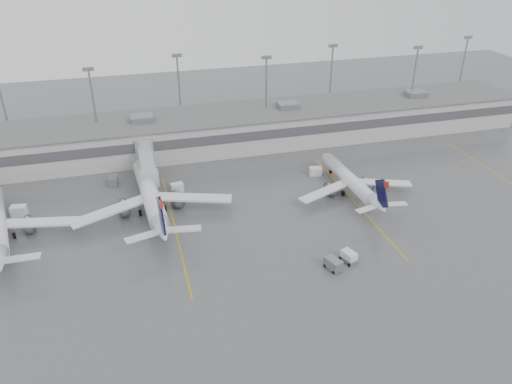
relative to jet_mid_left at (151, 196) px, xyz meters
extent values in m
plane|color=#4E4E51|center=(20.86, -30.51, -3.37)|extent=(260.00, 260.00, 0.00)
cube|color=#AEADA8|center=(20.86, 27.49, 0.63)|extent=(150.00, 16.00, 8.00)
cube|color=#47474C|center=(20.86, 19.44, 1.63)|extent=(150.00, 0.15, 2.20)
cube|color=#606060|center=(20.86, 27.49, 4.68)|extent=(152.00, 17.00, 0.30)
cube|color=slate|center=(70.86, 27.49, 5.43)|extent=(5.00, 4.00, 1.30)
cylinder|color=gray|center=(-29.14, 36.99, 6.63)|extent=(0.44, 0.44, 20.00)
cylinder|color=gray|center=(-9.14, 29.49, 6.63)|extent=(0.44, 0.44, 20.00)
cube|color=slate|center=(-9.14, 29.49, 16.83)|extent=(2.40, 0.50, 0.80)
cylinder|color=gray|center=(10.86, 36.99, 6.63)|extent=(0.44, 0.44, 20.00)
cube|color=slate|center=(10.86, 36.99, 16.83)|extent=(2.40, 0.50, 0.80)
cylinder|color=gray|center=(30.86, 29.49, 6.63)|extent=(0.44, 0.44, 20.00)
cube|color=slate|center=(30.86, 29.49, 16.83)|extent=(2.40, 0.50, 0.80)
cylinder|color=gray|center=(50.86, 36.99, 6.63)|extent=(0.44, 0.44, 20.00)
cube|color=slate|center=(50.86, 36.99, 16.83)|extent=(2.40, 0.50, 0.80)
cylinder|color=gray|center=(70.86, 29.49, 6.63)|extent=(0.44, 0.44, 20.00)
cube|color=slate|center=(70.86, 29.49, 16.83)|extent=(2.40, 0.50, 0.80)
cylinder|color=gray|center=(90.86, 36.99, 6.63)|extent=(0.44, 0.44, 20.00)
cube|color=slate|center=(90.86, 36.99, 16.83)|extent=(2.40, 0.50, 0.80)
cylinder|color=gray|center=(0.36, 19.49, 0.13)|extent=(4.00, 4.00, 7.00)
cube|color=gray|center=(0.36, 12.99, 0.93)|extent=(2.80, 13.00, 2.60)
cube|color=gray|center=(0.36, 5.49, 0.93)|extent=(3.40, 2.40, 3.00)
cylinder|color=gray|center=(0.36, 5.49, -1.97)|extent=(0.70, 0.70, 2.80)
cube|color=black|center=(0.36, 5.49, -3.02)|extent=(2.20, 1.20, 0.70)
cube|color=#CD950C|center=(3.36, -6.51, -3.36)|extent=(0.25, 40.00, 0.01)
cube|color=#CD950C|center=(38.36, -6.51, -3.36)|extent=(0.25, 40.00, 0.01)
cube|color=#CD950C|center=(73.36, -6.51, -3.36)|extent=(0.25, 40.00, 0.01)
cube|color=white|center=(-18.56, -2.57, -1.07)|extent=(13.78, 4.29, 0.36)
cylinder|color=black|center=(-23.74, -2.75, -2.79)|extent=(0.68, 1.22, 1.15)
cylinder|color=white|center=(-0.10, 1.61, -0.07)|extent=(4.85, 24.36, 3.30)
cone|color=white|center=(-0.98, 15.22, -0.07)|extent=(3.49, 3.29, 3.30)
cone|color=white|center=(0.84, -12.98, 0.37)|extent=(3.65, 5.70, 3.30)
cube|color=white|center=(-7.59, -1.96, -0.95)|extent=(14.34, 7.94, 0.38)
cube|color=white|center=(7.78, -0.96, -0.95)|extent=(14.56, 6.30, 0.38)
cube|color=black|center=(0.87, -13.53, 3.56)|extent=(0.73, 6.20, 7.19)
cube|color=#A21A0C|center=(0.96, -14.96, 6.42)|extent=(0.47, 2.24, 2.09)
cylinder|color=black|center=(-0.74, 11.49, -2.87)|extent=(0.45, 1.01, 0.99)
cylinder|color=black|center=(-2.27, -0.73, -2.76)|extent=(0.57, 1.24, 1.21)
cylinder|color=black|center=(2.34, -0.43, -2.76)|extent=(0.57, 1.24, 1.21)
cylinder|color=white|center=(39.07, -1.73, -0.68)|extent=(3.40, 19.80, 2.69)
cone|color=white|center=(38.67, 9.37, -0.68)|extent=(2.78, 2.61, 2.69)
cone|color=white|center=(39.50, -13.64, -0.32)|extent=(2.85, 4.58, 2.69)
cube|color=white|center=(32.89, -4.47, -1.39)|extent=(11.74, 6.19, 0.31)
cube|color=white|center=(45.43, -4.01, -1.39)|extent=(11.84, 5.44, 0.31)
cube|color=black|center=(39.52, -14.09, 2.28)|extent=(0.45, 5.05, 5.86)
cube|color=#A21A0C|center=(39.56, -15.26, 4.61)|extent=(0.33, 1.82, 1.70)
cylinder|color=black|center=(38.78, 6.33, -2.96)|extent=(0.34, 0.82, 0.81)
cylinder|color=black|center=(37.25, -3.59, -2.87)|extent=(0.44, 1.00, 0.99)
cylinder|color=black|center=(41.02, -3.46, -2.87)|extent=(0.44, 1.00, 0.99)
cube|color=white|center=(29.04, -24.13, -2.45)|extent=(2.25, 2.82, 1.84)
cube|color=slate|center=(29.04, -24.13, -3.01)|extent=(2.58, 3.28, 0.72)
cylinder|color=black|center=(27.94, -23.43, -3.08)|extent=(0.40, 0.61, 0.57)
cylinder|color=black|center=(29.48, -22.89, -3.08)|extent=(0.40, 0.61, 0.57)
cylinder|color=black|center=(28.61, -25.36, -3.08)|extent=(0.40, 0.61, 0.57)
cylinder|color=black|center=(30.15, -24.83, -3.08)|extent=(0.40, 0.61, 0.57)
cube|color=slate|center=(25.84, -25.33, -2.39)|extent=(2.49, 3.25, 1.74)
cylinder|color=black|center=(24.83, -24.59, -3.08)|extent=(0.40, 0.62, 0.57)
cylinder|color=black|center=(26.86, -26.06, -3.08)|extent=(0.40, 0.62, 0.57)
cube|color=white|center=(-23.95, 5.27, -2.40)|extent=(2.93, 2.14, 1.93)
cube|color=white|center=(5.57, 6.89, -2.49)|extent=(2.68, 1.98, 1.75)
cube|color=white|center=(35.31, 6.42, -2.48)|extent=(2.75, 2.05, 1.78)
cube|color=slate|center=(-6.78, 13.35, -2.45)|extent=(2.18, 3.13, 1.83)
cone|color=#FF6905|center=(0.59, -1.24, -2.98)|extent=(0.48, 0.48, 0.77)
cone|color=#FF6905|center=(38.50, 5.04, -2.97)|extent=(0.49, 0.49, 0.78)
cone|color=#FF6905|center=(68.47, 1.27, -2.99)|extent=(0.48, 0.48, 0.76)
camera|label=1|loc=(-2.53, -83.05, 44.71)|focal=35.00mm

